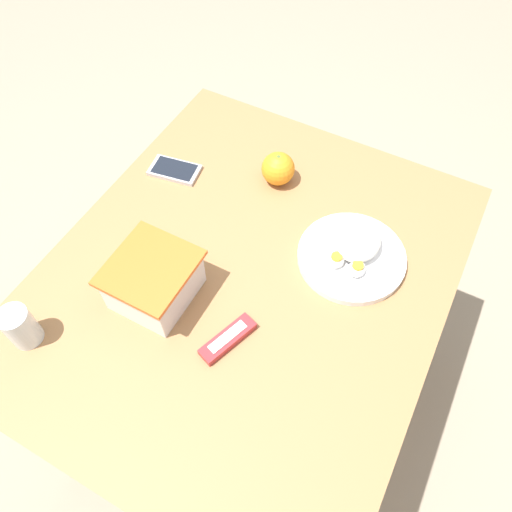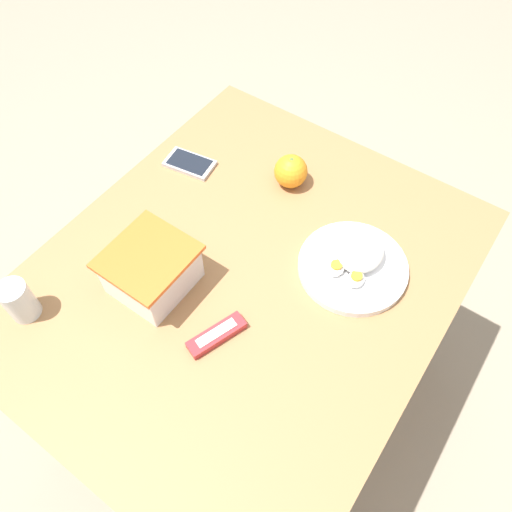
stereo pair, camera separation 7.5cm
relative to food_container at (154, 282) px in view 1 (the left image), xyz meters
name	(u,v)px [view 1 (the left image)]	position (x,y,z in m)	size (l,w,h in m)	color
ground_plane	(249,391)	(0.13, -0.14, -0.79)	(10.00, 10.00, 0.00)	gray
table	(246,294)	(0.13, -0.14, -0.13)	(1.00, 0.83, 0.74)	#996B42
food_container	(154,282)	(0.00, 0.00, 0.00)	(0.17, 0.16, 0.11)	white
orange_fruit	(278,169)	(0.41, -0.08, -0.01)	(0.08, 0.08, 0.08)	orange
rice_plate	(353,252)	(0.28, -0.33, -0.03)	(0.24, 0.24, 0.07)	white
candy_bar	(228,339)	(-0.02, -0.19, -0.04)	(0.13, 0.08, 0.02)	#B7282D
cell_phone	(175,170)	(0.32, 0.17, -0.04)	(0.09, 0.13, 0.01)	#ADADB2
drinking_glass	(20,327)	(-0.21, 0.17, 0.00)	(0.06, 0.06, 0.09)	silver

